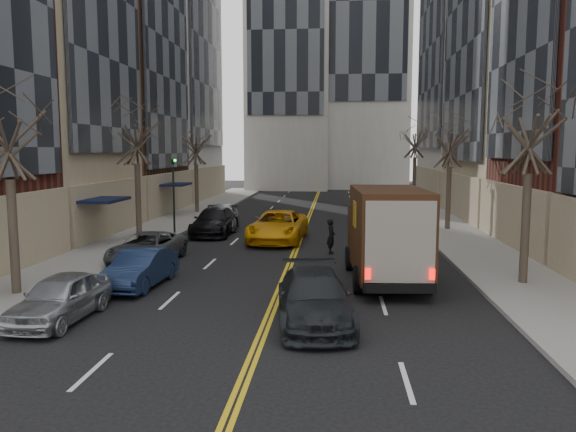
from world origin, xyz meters
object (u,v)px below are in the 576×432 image
object	(u,v)px
observer_sedan	(314,298)
taxi	(278,226)
pedestrian	(331,236)
ups_truck	(386,235)

from	to	relation	value
observer_sedan	taxi	bearing A→B (deg)	93.56
taxi	pedestrian	size ratio (longest dim) A/B	3.57
ups_truck	pedestrian	world-z (taller)	ups_truck
taxi	ups_truck	bearing A→B (deg)	-57.71
taxi	pedestrian	world-z (taller)	pedestrian
ups_truck	taxi	world-z (taller)	ups_truck
ups_truck	taxi	distance (m)	10.38
observer_sedan	pedestrian	world-z (taller)	pedestrian
ups_truck	observer_sedan	bearing A→B (deg)	-118.49
observer_sedan	taxi	xyz separation A→B (m)	(-2.52, 14.25, 0.10)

